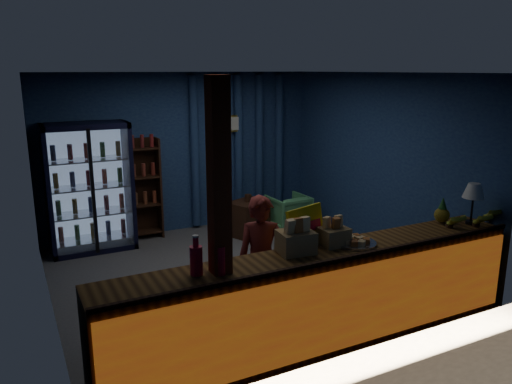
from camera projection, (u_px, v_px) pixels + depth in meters
ground at (239, 274)px, 6.61m from camera, size 4.60×4.60×0.00m
room_walls at (238, 157)px, 6.23m from camera, size 4.60×4.60×4.60m
counter at (321, 298)px, 4.84m from camera, size 4.40×0.57×0.99m
support_post at (220, 233)px, 4.19m from camera, size 0.16×0.16×2.60m
beverage_cooler at (89, 188)px, 7.37m from camera, size 1.20×0.62×1.90m
bottle_shelf at (144, 189)px, 7.89m from camera, size 0.50×0.28×1.60m
curtain_folds at (239, 149)px, 8.59m from camera, size 1.74×0.14×2.50m
framed_picture at (231, 124)px, 8.38m from camera, size 0.36×0.04×0.28m
shopkeeper at (262, 263)px, 5.14m from camera, size 0.60×0.52×1.40m
green_chair at (288, 212)px, 8.46m from camera, size 0.64×0.66×0.58m
side_table at (248, 218)px, 8.14m from camera, size 0.75×0.66×0.67m
yellow_sign at (306, 227)px, 4.85m from camera, size 0.50×0.24×0.39m
soda_bottles at (208, 259)px, 4.19m from camera, size 0.29×0.19×0.35m
snack_box_left at (296, 240)px, 4.70m from camera, size 0.35×0.30×0.35m
snack_box_centre at (334, 235)px, 4.90m from camera, size 0.28×0.23×0.29m
pastry_tray at (355, 242)px, 4.95m from camera, size 0.43×0.43×0.07m
banana_bunches at (475, 218)px, 5.51m from camera, size 0.85×0.32×0.19m
table_lamp at (474, 192)px, 5.51m from camera, size 0.24×0.24×0.47m
pineapple at (442, 213)px, 5.61m from camera, size 0.17×0.17×0.29m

